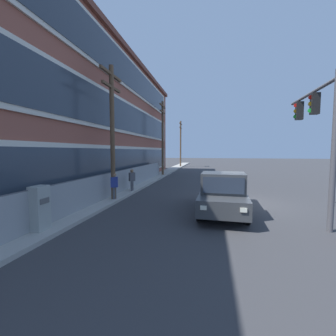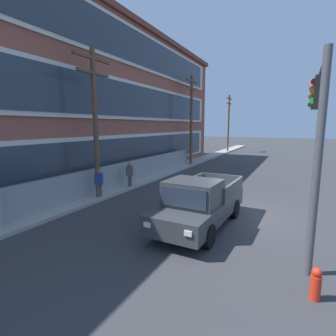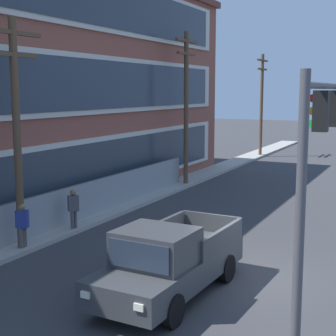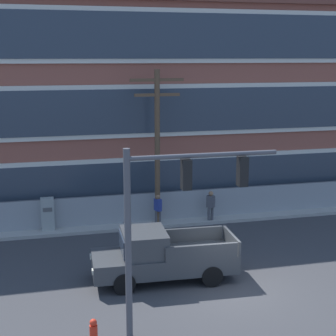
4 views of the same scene
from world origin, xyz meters
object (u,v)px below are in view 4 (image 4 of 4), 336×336
Objects in this scene: utility_pole_near_corner at (157,141)px; electrical_cabinet at (48,215)px; pedestrian_by_fence at (211,205)px; fire_hydrant at (94,331)px; pickup_truck_dark_grey at (161,256)px; pedestrian_near_cabinet at (158,208)px; traffic_signal_mast at (172,204)px.

electrical_cabinet is (-5.35, 0.34, -3.48)m from utility_pole_near_corner.
pedestrian_by_fence reaches higher than fire_hydrant.
pickup_truck_dark_grey is 0.71× the size of utility_pole_near_corner.
electrical_cabinet is 2.23× the size of fire_hydrant.
electrical_cabinet is at bearing 176.64° from pedestrian_by_fence.
pickup_truck_dark_grey is at bearing -101.62° from pedestrian_near_cabinet.
fire_hydrant is (-2.94, -3.88, -0.56)m from pickup_truck_dark_grey.
traffic_signal_mast is at bearing -114.76° from pedestrian_by_fence.
traffic_signal_mast reaches higher than pedestrian_near_cabinet.
pedestrian_near_cabinet is at bearing -4.27° from electrical_cabinet.
pedestrian_by_fence is at bearing 65.24° from traffic_signal_mast.
utility_pole_near_corner is at bearing 79.85° from traffic_signal_mast.
pickup_truck_dark_grey is 7.25m from pedestrian_by_fence.
pickup_truck_dark_grey reaches higher than pedestrian_near_cabinet.
electrical_cabinet is at bearing 175.73° from pedestrian_near_cabinet.
pickup_truck_dark_grey is 7.13× the size of fire_hydrant.
pedestrian_by_fence is 12.13m from fire_hydrant.
pedestrian_by_fence is (4.00, 6.05, 0.03)m from pickup_truck_dark_grey.
traffic_signal_mast reaches higher than pickup_truck_dark_grey.
pickup_truck_dark_grey is at bearing -123.49° from pedestrian_by_fence.
electrical_cabinet reaches higher than fire_hydrant.
pedestrian_by_fence is (4.52, 9.81, -3.13)m from traffic_signal_mast.
electrical_cabinet reaches higher than pedestrian_near_cabinet.
pedestrian_by_fence is (2.74, -0.14, -3.38)m from utility_pole_near_corner.
pedestrian_near_cabinet is (5.35, -0.40, 0.10)m from electrical_cabinet.
electrical_cabinet is at bearing 176.40° from utility_pole_near_corner.
pedestrian_near_cabinet is at bearing 79.78° from traffic_signal_mast.
electrical_cabinet is at bearing 96.31° from fire_hydrant.
electrical_cabinet is 5.37m from pedestrian_near_cabinet.
pedestrian_by_fence is (8.10, -0.48, 0.10)m from electrical_cabinet.
utility_pole_near_corner reaches higher than pickup_truck_dark_grey.
pedestrian_by_fence is at bearing 55.02° from fire_hydrant.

